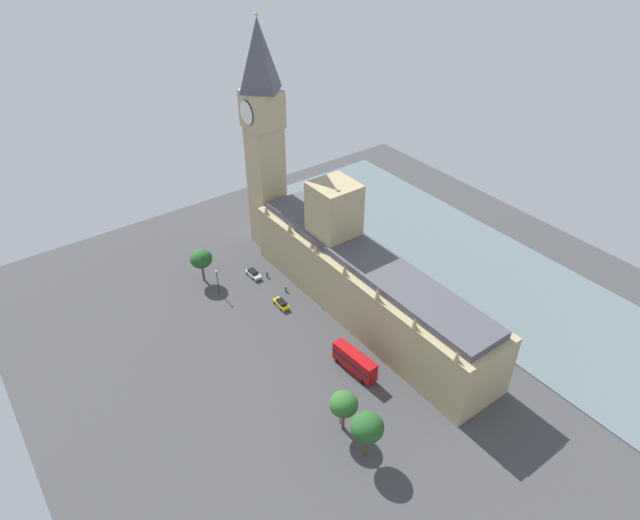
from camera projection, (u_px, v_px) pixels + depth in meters
ground_plane at (359, 317)px, 125.96m from camera, size 138.41×138.41×0.00m
river_thames at (465, 263)px, 142.97m from camera, size 37.81×124.57×0.25m
parliament_building at (362, 279)px, 123.18m from camera, size 14.19×68.41×27.74m
clock_tower at (264, 137)px, 134.31m from camera, size 8.40×8.40×58.04m
car_white_near_tower at (253, 274)px, 137.84m from camera, size 2.08×4.76×1.74m
car_yellow_cab_far_end at (281, 303)px, 128.35m from camera, size 1.96×4.68×1.74m
double_decker_bus_under_trees at (355, 361)px, 110.90m from camera, size 3.35×10.66×4.75m
pedestrian_leading at (286, 289)px, 133.08m from camera, size 0.63×0.54×1.58m
pedestrian_trailing at (267, 275)px, 137.79m from camera, size 0.45×0.56×1.58m
plane_tree_by_river_gate at (344, 404)px, 97.01m from camera, size 5.14×5.14×8.82m
plane_tree_kerbside at (201, 259)px, 133.53m from camera, size 5.29×5.29×8.61m
plane_tree_opposite_hall at (367, 427)px, 92.13m from camera, size 5.65×5.65×9.73m
street_lamp_midblock at (217, 277)px, 130.23m from camera, size 0.56×0.56×6.75m
street_lamp_corner at (341, 407)px, 99.20m from camera, size 0.56×0.56×6.48m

